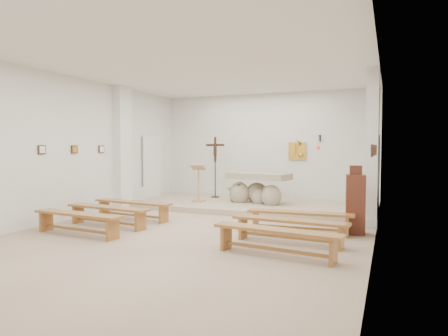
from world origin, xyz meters
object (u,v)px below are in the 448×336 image
at_px(altar, 258,190).
at_px(bench_left_second, 108,211).
at_px(bench_left_third, 78,218).
at_px(lectern, 198,183).
at_px(donation_pedestal, 355,204).
at_px(bench_right_second, 289,225).
at_px(crucifix_stand, 215,163).
at_px(bench_left_front, 133,206).
at_px(bench_right_front, 300,217).
at_px(bench_right_third, 276,236).

height_order(altar, bench_left_second, altar).
bearing_deg(bench_left_third, lectern, 88.27).
bearing_deg(bench_left_third, donation_pedestal, 28.78).
xyz_separation_m(bench_left_second, bench_right_second, (4.11, 0.00, 0.00)).
relative_size(altar, bench_left_second, 0.91).
distance_m(crucifix_stand, bench_right_second, 5.86).
height_order(bench_left_front, bench_right_front, same).
bearing_deg(bench_right_front, bench_left_third, -159.38).
bearing_deg(bench_left_third, crucifix_stand, 88.77).
bearing_deg(donation_pedestal, bench_right_third, -122.21).
bearing_deg(bench_left_front, bench_left_second, -84.87).
bearing_deg(bench_left_third, bench_right_third, 4.92).
relative_size(lectern, bench_left_third, 0.52).
bearing_deg(bench_left_second, bench_right_second, 5.47).
bearing_deg(bench_left_front, lectern, 83.77).
xyz_separation_m(donation_pedestal, bench_right_front, (-1.05, -0.41, -0.28)).
xyz_separation_m(bench_left_front, bench_right_second, (4.11, -0.93, 0.00)).
relative_size(bench_left_third, bench_right_third, 1.00).
height_order(crucifix_stand, bench_left_third, crucifix_stand).
height_order(bench_right_front, bench_left_second, same).
xyz_separation_m(altar, bench_right_third, (1.85, -4.82, -0.18)).
height_order(crucifix_stand, donation_pedestal, crucifix_stand).
bearing_deg(crucifix_stand, bench_left_third, -115.16).
xyz_separation_m(bench_right_front, bench_right_second, (0.00, -0.93, 0.00)).
bearing_deg(donation_pedestal, bench_right_front, -166.09).
distance_m(bench_left_front, bench_right_third, 4.51).
bearing_deg(bench_right_front, bench_left_second, -171.02).
height_order(lectern, bench_left_front, lectern).
bearing_deg(bench_left_second, crucifix_stand, 88.08).
bearing_deg(bench_right_second, lectern, 139.68).
distance_m(altar, bench_right_third, 5.17).
distance_m(donation_pedestal, bench_right_second, 1.73).
bearing_deg(crucifix_stand, donation_pedestal, -54.46).
distance_m(altar, bench_left_second, 4.50).
bearing_deg(donation_pedestal, bench_right_second, -135.42).
bearing_deg(bench_left_second, bench_left_front, 95.47).
bearing_deg(lectern, bench_left_front, -110.19).
bearing_deg(bench_right_second, bench_left_second, -175.92).
xyz_separation_m(lectern, bench_left_front, (-0.52, -2.58, -0.36)).
relative_size(altar, bench_left_third, 0.91).
height_order(donation_pedestal, bench_left_third, donation_pedestal).
relative_size(altar, bench_right_second, 0.91).
distance_m(bench_left_front, bench_right_front, 4.11).
height_order(crucifix_stand, bench_left_second, crucifix_stand).
bearing_deg(bench_right_third, bench_right_front, 97.52).
xyz_separation_m(bench_left_third, bench_right_third, (4.11, 0.00, 0.00)).
xyz_separation_m(bench_left_front, bench_left_third, (0.00, -1.87, 0.00)).
xyz_separation_m(donation_pedestal, bench_right_second, (-1.05, -1.35, -0.28)).
relative_size(bench_left_front, bench_left_second, 1.00).
height_order(bench_right_front, bench_right_second, same).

